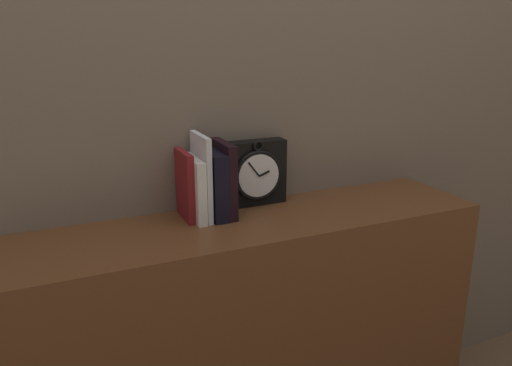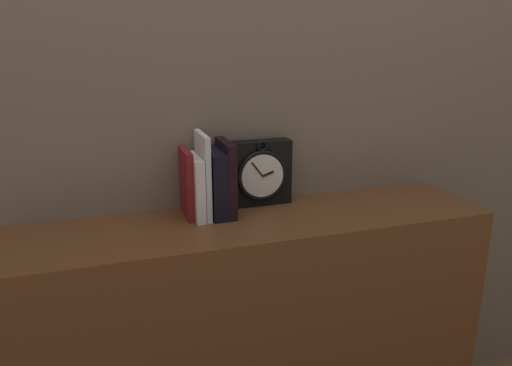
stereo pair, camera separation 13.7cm
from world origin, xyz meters
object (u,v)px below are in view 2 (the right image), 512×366
(book_slot1_white, at_px, (196,187))
(book_slot2_white, at_px, (203,175))
(book_slot0_maroon, at_px, (187,183))
(book_slot3_black, at_px, (215,183))
(clock, at_px, (259,173))
(book_slot4_black, at_px, (226,178))

(book_slot1_white, xyz_separation_m, book_slot2_white, (0.02, 0.00, 0.03))
(book_slot0_maroon, relative_size, book_slot1_white, 1.10)
(book_slot3_black, bearing_deg, clock, 16.83)
(book_slot2_white, distance_m, book_slot4_black, 0.07)
(book_slot1_white, height_order, book_slot4_black, book_slot4_black)
(book_slot2_white, height_order, book_slot4_black, book_slot2_white)
(clock, relative_size, book_slot1_white, 1.16)
(book_slot0_maroon, bearing_deg, book_slot3_black, -9.65)
(clock, distance_m, book_slot0_maroon, 0.23)
(book_slot0_maroon, bearing_deg, clock, 7.95)
(book_slot2_white, xyz_separation_m, book_slot3_black, (0.03, -0.00, -0.02))
(book_slot1_white, bearing_deg, book_slot3_black, -1.33)
(clock, relative_size, book_slot0_maroon, 1.06)
(clock, bearing_deg, book_slot0_maroon, -172.05)
(book_slot1_white, bearing_deg, book_slot0_maroon, 152.07)
(clock, height_order, book_slot3_black, clock)
(clock, height_order, book_slot4_black, book_slot4_black)
(book_slot0_maroon, relative_size, book_slot4_black, 0.91)
(book_slot3_black, bearing_deg, book_slot1_white, 178.67)
(book_slot4_black, bearing_deg, clock, 21.02)
(book_slot3_black, bearing_deg, book_slot2_white, 174.66)
(book_slot1_white, bearing_deg, book_slot2_white, 4.36)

